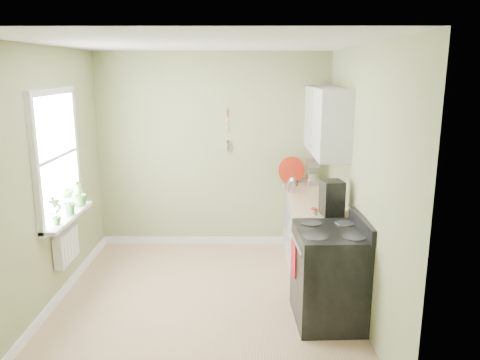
{
  "coord_description": "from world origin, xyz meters",
  "views": [
    {
      "loc": [
        0.42,
        -4.59,
        2.46
      ],
      "look_at": [
        0.38,
        0.55,
        1.24
      ],
      "focal_mm": 35.0,
      "sensor_mm": 36.0,
      "label": 1
    }
  ],
  "objects_px": {
    "stove": "(330,275)",
    "stand_mixer": "(312,172)",
    "kettle": "(292,185)",
    "coffee_maker": "(332,199)"
  },
  "relations": [
    {
      "from": "stove",
      "to": "coffee_maker",
      "type": "bearing_deg",
      "value": 80.55
    },
    {
      "from": "kettle",
      "to": "coffee_maker",
      "type": "height_order",
      "value": "coffee_maker"
    },
    {
      "from": "stand_mixer",
      "to": "kettle",
      "type": "bearing_deg",
      "value": -123.08
    },
    {
      "from": "stand_mixer",
      "to": "kettle",
      "type": "relative_size",
      "value": 1.92
    },
    {
      "from": "stove",
      "to": "stand_mixer",
      "type": "height_order",
      "value": "stand_mixer"
    },
    {
      "from": "stove",
      "to": "kettle",
      "type": "height_order",
      "value": "kettle"
    },
    {
      "from": "stove",
      "to": "coffee_maker",
      "type": "distance_m",
      "value": 0.87
    },
    {
      "from": "stove",
      "to": "stand_mixer",
      "type": "xyz_separation_m",
      "value": [
        0.09,
        2.05,
        0.59
      ]
    },
    {
      "from": "stove",
      "to": "kettle",
      "type": "relative_size",
      "value": 5.31
    },
    {
      "from": "stand_mixer",
      "to": "coffee_maker",
      "type": "xyz_separation_m",
      "value": [
        0.01,
        -1.44,
        0.02
      ]
    }
  ]
}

